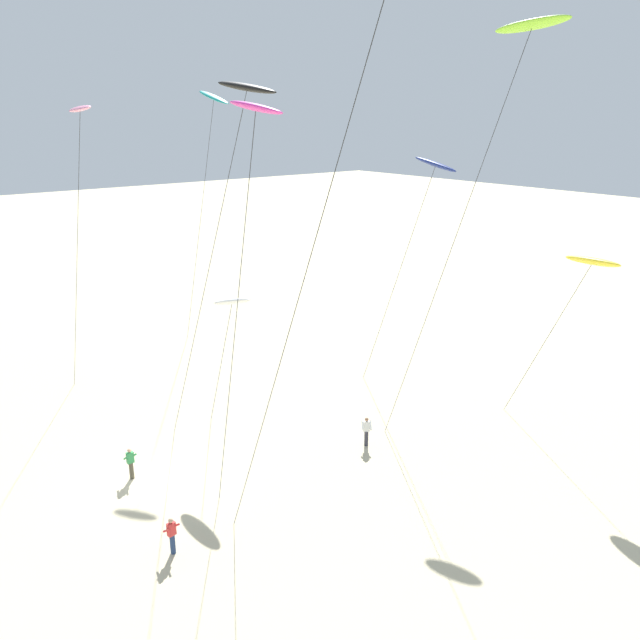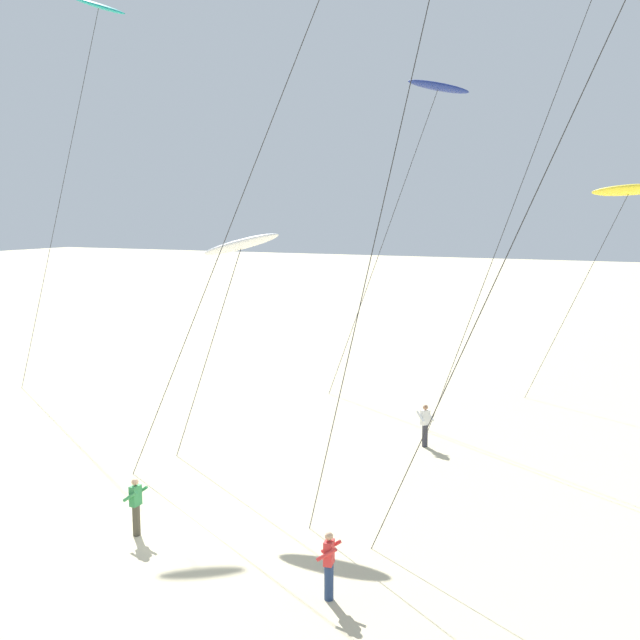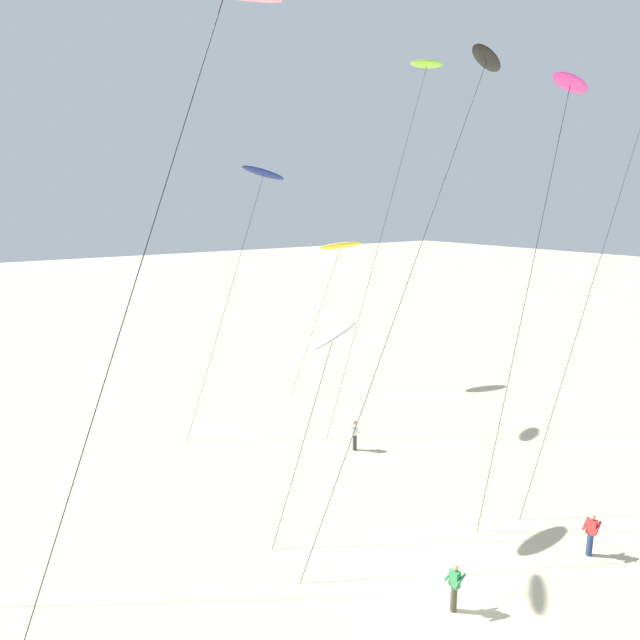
% 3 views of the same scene
% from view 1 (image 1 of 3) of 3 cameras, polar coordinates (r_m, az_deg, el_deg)
% --- Properties ---
extents(ground_plane, '(260.00, 260.00, 0.00)m').
position_cam_1_polar(ground_plane, '(32.97, -14.48, -13.77)').
color(ground_plane, beige).
extents(kite_magenta, '(5.35, 1.16, 17.79)m').
position_cam_1_polar(kite_magenta, '(22.33, -5.96, 18.32)').
color(kite_magenta, '#D8339E').
rests_on(kite_magenta, ground).
extents(kite_pink, '(8.21, 0.93, 17.74)m').
position_cam_1_polar(kite_pink, '(35.39, -21.12, 17.32)').
color(kite_pink, pink).
rests_on(kite_pink, ground).
extents(kite_black, '(9.95, 1.77, 18.53)m').
position_cam_1_polar(kite_black, '(25.74, -6.81, 19.97)').
color(kite_black, black).
rests_on(kite_black, ground).
extents(kite_lime, '(8.54, 1.51, 20.89)m').
position_cam_1_polar(kite_lime, '(27.91, 18.70, 23.87)').
color(kite_lime, '#8CD833').
rests_on(kite_lime, ground).
extents(kite_yellow, '(5.92, 1.59, 10.46)m').
position_cam_1_polar(kite_yellow, '(35.07, 23.63, 4.91)').
color(kite_yellow, yellow).
rests_on(kite_yellow, ground).
extents(kite_teal, '(7.29, 1.32, 18.83)m').
position_cam_1_polar(kite_teal, '(43.64, -9.73, 19.12)').
color(kite_teal, teal).
rests_on(kite_teal, ground).
extents(kite_white, '(4.30, 1.39, 8.52)m').
position_cam_1_polar(kite_white, '(32.74, -8.08, 1.63)').
color(kite_white, white).
rests_on(kite_white, ground).
extents(kite_navy, '(6.74, 1.07, 15.10)m').
position_cam_1_polar(kite_navy, '(36.13, 10.45, 13.66)').
color(kite_navy, navy).
rests_on(kite_navy, ground).
extents(kite_flyer_nearest, '(0.59, 0.61, 1.67)m').
position_cam_1_polar(kite_flyer_nearest, '(27.51, -13.40, -18.57)').
color(kite_flyer_nearest, navy).
rests_on(kite_flyer_nearest, ground).
extents(kite_flyer_middle, '(0.72, 0.73, 1.67)m').
position_cam_1_polar(kite_flyer_middle, '(34.37, 4.28, -10.07)').
color(kite_flyer_middle, '#33333D').
rests_on(kite_flyer_middle, ground).
extents(kite_flyer_furthest, '(0.50, 0.53, 1.67)m').
position_cam_1_polar(kite_flyer_furthest, '(32.81, -16.94, -12.36)').
color(kite_flyer_furthest, '#4C4738').
rests_on(kite_flyer_furthest, ground).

